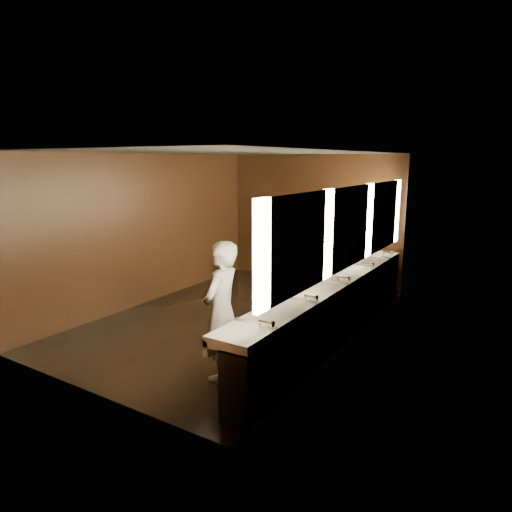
# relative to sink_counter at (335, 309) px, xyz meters

# --- Properties ---
(floor) EXTENTS (6.00, 6.00, 0.00)m
(floor) POSITION_rel_sink_counter_xyz_m (-1.79, 0.00, -0.50)
(floor) COLOR black
(floor) RESTS_ON ground
(ceiling) EXTENTS (4.00, 6.00, 0.02)m
(ceiling) POSITION_rel_sink_counter_xyz_m (-1.79, 0.00, 2.30)
(ceiling) COLOR #2D2D2B
(ceiling) RESTS_ON wall_back
(wall_back) EXTENTS (4.00, 0.02, 2.80)m
(wall_back) POSITION_rel_sink_counter_xyz_m (-1.79, 3.00, 0.90)
(wall_back) COLOR black
(wall_back) RESTS_ON floor
(wall_front) EXTENTS (4.00, 0.02, 2.80)m
(wall_front) POSITION_rel_sink_counter_xyz_m (-1.79, -3.00, 0.90)
(wall_front) COLOR black
(wall_front) RESTS_ON floor
(wall_left) EXTENTS (0.02, 6.00, 2.80)m
(wall_left) POSITION_rel_sink_counter_xyz_m (-3.79, 0.00, 0.90)
(wall_left) COLOR black
(wall_left) RESTS_ON floor
(wall_right) EXTENTS (0.02, 6.00, 2.80)m
(wall_right) POSITION_rel_sink_counter_xyz_m (0.21, 0.00, 0.90)
(wall_right) COLOR black
(wall_right) RESTS_ON floor
(sink_counter) EXTENTS (0.55, 5.40, 1.01)m
(sink_counter) POSITION_rel_sink_counter_xyz_m (0.00, 0.00, 0.00)
(sink_counter) COLOR black
(sink_counter) RESTS_ON floor
(mirror_band) EXTENTS (0.06, 5.03, 1.15)m
(mirror_band) POSITION_rel_sink_counter_xyz_m (0.19, -0.00, 1.25)
(mirror_band) COLOR #FFEBBB
(mirror_band) RESTS_ON wall_right
(person) EXTENTS (0.50, 0.68, 1.74)m
(person) POSITION_rel_sink_counter_xyz_m (-0.73, -1.85, 0.37)
(person) COLOR #90B3D8
(person) RESTS_ON floor
(trash_bin) EXTENTS (0.48, 0.48, 0.58)m
(trash_bin) POSITION_rel_sink_counter_xyz_m (-0.22, -0.52, -0.21)
(trash_bin) COLOR black
(trash_bin) RESTS_ON floor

